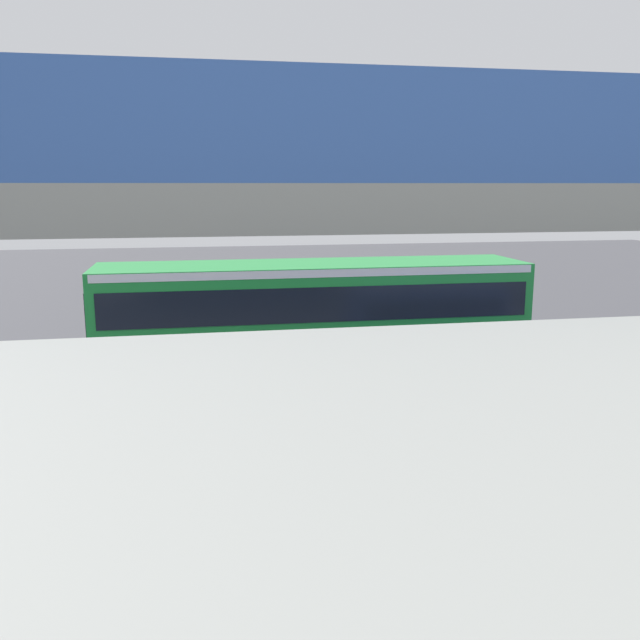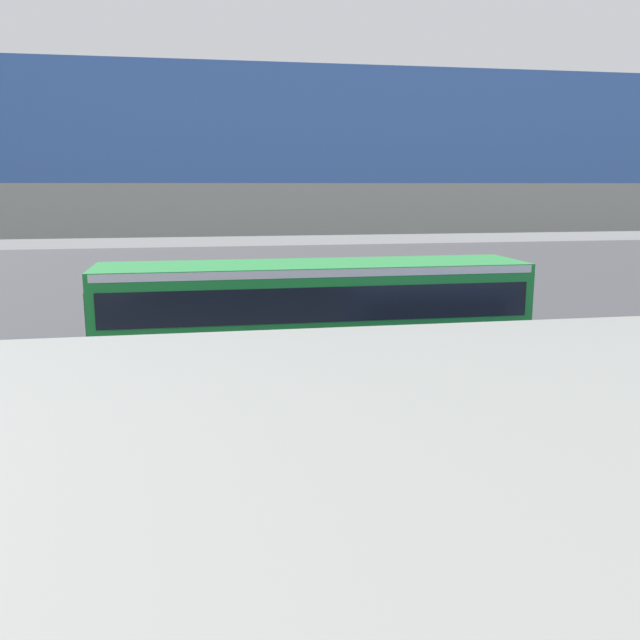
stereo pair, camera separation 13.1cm
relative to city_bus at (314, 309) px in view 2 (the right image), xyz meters
The scene contains 10 objects.
ground 2.53m from the city_bus, 28.67° to the right, with size 80.00×80.00×0.00m, color #424247.
city_bus is the anchor object (origin of this frame).
parked_van 6.60m from the city_bus, 128.57° to the left, with size 4.80×2.17×2.05m.
bicycle_red 5.94m from the city_bus, 156.42° to the left, with size 1.77×0.44×0.96m.
traffic_sign 4.39m from the city_bus, 70.86° to the right, with size 0.08×0.60×2.80m.
lane_dash_leftmost 6.16m from the city_bus, 140.36° to the right, with size 2.00×0.20×0.01m, color silver.
lane_dash_left 4.22m from the city_bus, 97.83° to the right, with size 2.00×0.20×0.01m, color silver.
lane_dash_centre 5.45m from the city_bus, 47.02° to the right, with size 2.00×0.20×0.01m, color silver.
lane_dash_right 8.58m from the city_bus, 26.55° to the right, with size 2.00×0.20×0.01m, color silver.
pedestrian_overpass 10.48m from the city_bus, 81.54° to the left, with size 31.17×2.60×6.33m.
Camera 2 is at (1.54, 18.64, 5.22)m, focal length 37.98 mm.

